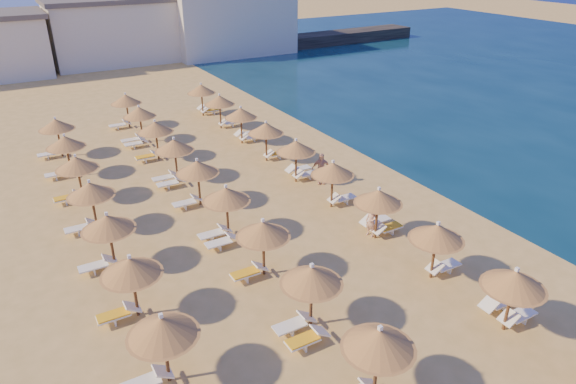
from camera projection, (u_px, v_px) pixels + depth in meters
ground at (306, 258)px, 23.25m from camera, size 220.00×220.00×0.00m
jetty at (320, 39)px, 71.53m from camera, size 30.10×4.83×1.50m
hotel_blocks at (123, 31)px, 59.35m from camera, size 44.74×10.34×8.10m
parasol_row_east at (333, 170)px, 26.81m from camera, size 2.32×39.95×2.71m
parasol_row_west at (226, 195)px, 24.10m from camera, size 2.32×39.95×2.71m
parasol_row_inland at (99, 206)px, 23.13m from camera, size 2.32×28.66×2.71m
loungers at (250, 220)px, 25.70m from camera, size 14.51×39.13×0.66m
beachgoer_a at (371, 221)px, 24.66m from camera, size 0.52×0.65×1.57m
beachgoer_c at (321, 169)px, 30.02m from camera, size 1.21×0.78×1.91m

